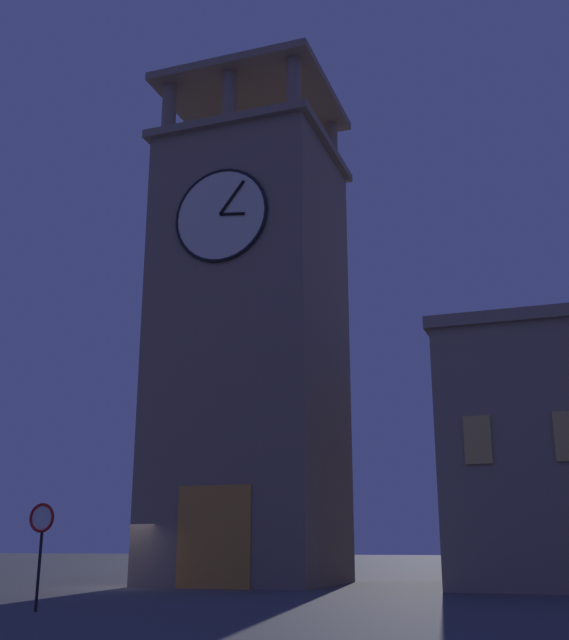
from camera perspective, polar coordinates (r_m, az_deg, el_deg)
ground_plane at (r=33.90m, az=-12.14°, el=-18.53°), size 200.00×200.00×0.00m
clocktower at (r=37.10m, az=-2.46°, el=-1.77°), size 8.27×8.04×26.08m
no_horn_sign at (r=22.61m, az=-17.27°, el=-14.13°), size 0.78×0.14×2.77m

